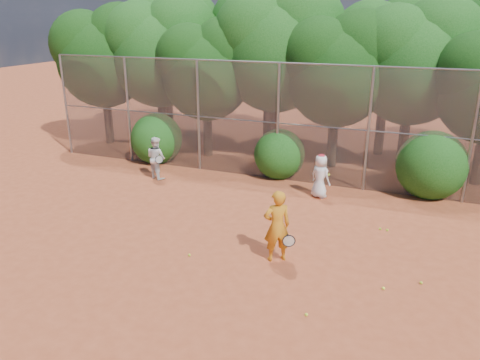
% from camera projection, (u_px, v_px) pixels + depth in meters
% --- Properties ---
extents(ground, '(80.00, 80.00, 0.00)m').
position_uv_depth(ground, '(241.00, 263.00, 10.93)').
color(ground, '#A14324').
rests_on(ground, ground).
extents(fence_back, '(20.05, 0.09, 4.03)m').
position_uv_depth(fence_back, '(303.00, 124.00, 15.55)').
color(fence_back, gray).
rests_on(fence_back, ground).
extents(tree_0, '(4.38, 3.81, 6.00)m').
position_uv_depth(tree_0, '(104.00, 53.00, 19.93)').
color(tree_0, black).
rests_on(tree_0, ground).
extents(tree_1, '(4.64, 4.03, 6.35)m').
position_uv_depth(tree_1, '(161.00, 48.00, 19.43)').
color(tree_1, black).
rests_on(tree_1, ground).
extents(tree_2, '(3.99, 3.47, 5.47)m').
position_uv_depth(tree_2, '(208.00, 66.00, 18.14)').
color(tree_2, black).
rests_on(tree_2, ground).
extents(tree_3, '(4.89, 4.26, 6.70)m').
position_uv_depth(tree_3, '(278.00, 45.00, 17.89)').
color(tree_3, black).
rests_on(tree_3, ground).
extents(tree_4, '(4.19, 3.64, 5.73)m').
position_uv_depth(tree_4, '(339.00, 66.00, 16.71)').
color(tree_4, black).
rests_on(tree_4, ground).
extents(tree_5, '(4.51, 3.92, 6.17)m').
position_uv_depth(tree_5, '(415.00, 58.00, 16.45)').
color(tree_5, black).
rests_on(tree_5, ground).
extents(tree_9, '(4.83, 4.20, 6.62)m').
position_uv_depth(tree_9, '(167.00, 41.00, 21.74)').
color(tree_9, black).
rests_on(tree_9, ground).
extents(tree_10, '(5.15, 4.48, 7.06)m').
position_uv_depth(tree_10, '(271.00, 36.00, 20.09)').
color(tree_10, black).
rests_on(tree_10, ground).
extents(tree_11, '(4.64, 4.03, 6.35)m').
position_uv_depth(tree_11, '(390.00, 50.00, 18.16)').
color(tree_11, black).
rests_on(tree_11, ground).
extents(bush_0, '(2.00, 2.00, 2.00)m').
position_uv_depth(bush_0, '(156.00, 136.00, 18.20)').
color(bush_0, '#144812').
rests_on(bush_0, ground).
extents(bush_1, '(1.80, 1.80, 1.80)m').
position_uv_depth(bush_1, '(279.00, 152.00, 16.50)').
color(bush_1, '#144812').
rests_on(bush_1, ground).
extents(bush_2, '(2.20, 2.20, 2.20)m').
position_uv_depth(bush_2, '(432.00, 162.00, 14.71)').
color(bush_2, '#144812').
rests_on(bush_2, ground).
extents(player_yellow, '(0.88, 0.70, 1.75)m').
position_uv_depth(player_yellow, '(277.00, 226.00, 10.78)').
color(player_yellow, orange).
rests_on(player_yellow, ground).
extents(player_teen, '(0.81, 0.69, 1.42)m').
position_uv_depth(player_teen, '(320.00, 176.00, 14.64)').
color(player_teen, white).
rests_on(player_teen, ground).
extents(player_white, '(0.90, 0.80, 1.49)m').
position_uv_depth(player_white, '(156.00, 158.00, 16.37)').
color(player_white, white).
rests_on(player_white, ground).
extents(ball_0, '(0.07, 0.07, 0.07)m').
position_uv_depth(ball_0, '(383.00, 288.00, 9.85)').
color(ball_0, '#BFE128').
rests_on(ball_0, ground).
extents(ball_1, '(0.07, 0.07, 0.07)m').
position_uv_depth(ball_1, '(380.00, 229.00, 12.58)').
color(ball_1, '#BFE128').
rests_on(ball_1, ground).
extents(ball_2, '(0.07, 0.07, 0.07)m').
position_uv_depth(ball_2, '(306.00, 315.00, 8.98)').
color(ball_2, '#BFE128').
rests_on(ball_2, ground).
extents(ball_3, '(0.07, 0.07, 0.07)m').
position_uv_depth(ball_3, '(421.00, 283.00, 10.05)').
color(ball_3, '#BFE128').
rests_on(ball_3, ground).
extents(ball_4, '(0.07, 0.07, 0.07)m').
position_uv_depth(ball_4, '(189.00, 255.00, 11.21)').
color(ball_4, '#BFE128').
rests_on(ball_4, ground).
extents(ball_5, '(0.07, 0.07, 0.07)m').
position_uv_depth(ball_5, '(387.00, 230.00, 12.51)').
color(ball_5, '#BFE128').
rests_on(ball_5, ground).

